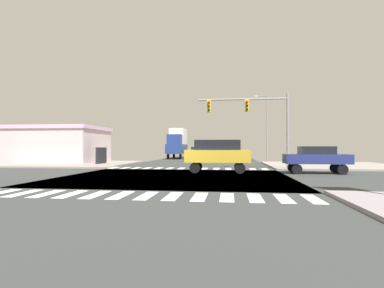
{
  "coord_description": "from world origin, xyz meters",
  "views": [
    {
      "loc": [
        3.33,
        -18.37,
        1.82
      ],
      "look_at": [
        0.06,
        8.12,
        2.1
      ],
      "focal_mm": 28.34,
      "sensor_mm": 36.0,
      "label": 1
    }
  ],
  "objects_px": {
    "sedan_farside_2": "(316,157)",
    "bank_building": "(43,145)",
    "street_lamp": "(265,122)",
    "sedan_queued_3": "(197,151)",
    "box_truck_trailing_1": "(177,143)",
    "traffic_signal_mast": "(251,113)",
    "suv_crossing_1": "(218,153)"
  },
  "relations": [
    {
      "from": "suv_crossing_1",
      "to": "sedan_queued_3",
      "type": "bearing_deg",
      "value": -170.68
    },
    {
      "from": "bank_building",
      "to": "sedan_farside_2",
      "type": "relative_size",
      "value": 3.57
    },
    {
      "from": "bank_building",
      "to": "street_lamp",
      "type": "bearing_deg",
      "value": 14.84
    },
    {
      "from": "sedan_farside_2",
      "to": "street_lamp",
      "type": "bearing_deg",
      "value": -175.2
    },
    {
      "from": "bank_building",
      "to": "suv_crossing_1",
      "type": "distance_m",
      "value": 23.23
    },
    {
      "from": "street_lamp",
      "to": "sedan_queued_3",
      "type": "relative_size",
      "value": 1.97
    },
    {
      "from": "box_truck_trailing_1",
      "to": "suv_crossing_1",
      "type": "bearing_deg",
      "value": 105.93
    },
    {
      "from": "suv_crossing_1",
      "to": "street_lamp",
      "type": "bearing_deg",
      "value": 163.09
    },
    {
      "from": "street_lamp",
      "to": "sedan_queued_3",
      "type": "bearing_deg",
      "value": 135.14
    },
    {
      "from": "traffic_signal_mast",
      "to": "box_truck_trailing_1",
      "type": "distance_m",
      "value": 24.91
    },
    {
      "from": "sedan_farside_2",
      "to": "bank_building",
      "type": "bearing_deg",
      "value": -111.37
    },
    {
      "from": "street_lamp",
      "to": "sedan_queued_3",
      "type": "distance_m",
      "value": 14.43
    },
    {
      "from": "sedan_farside_2",
      "to": "box_truck_trailing_1",
      "type": "distance_m",
      "value": 29.95
    },
    {
      "from": "traffic_signal_mast",
      "to": "sedan_farside_2",
      "type": "bearing_deg",
      "value": -40.81
    },
    {
      "from": "street_lamp",
      "to": "box_truck_trailing_1",
      "type": "height_order",
      "value": "street_lamp"
    },
    {
      "from": "sedan_queued_3",
      "to": "box_truck_trailing_1",
      "type": "distance_m",
      "value": 3.52
    },
    {
      "from": "bank_building",
      "to": "box_truck_trailing_1",
      "type": "relative_size",
      "value": 2.13
    },
    {
      "from": "sedan_farside_2",
      "to": "box_truck_trailing_1",
      "type": "height_order",
      "value": "box_truck_trailing_1"
    },
    {
      "from": "bank_building",
      "to": "sedan_queued_3",
      "type": "distance_m",
      "value": 23.2
    },
    {
      "from": "bank_building",
      "to": "box_truck_trailing_1",
      "type": "height_order",
      "value": "box_truck_trailing_1"
    },
    {
      "from": "sedan_queued_3",
      "to": "traffic_signal_mast",
      "type": "bearing_deg",
      "value": 106.72
    },
    {
      "from": "street_lamp",
      "to": "bank_building",
      "type": "height_order",
      "value": "street_lamp"
    },
    {
      "from": "sedan_queued_3",
      "to": "box_truck_trailing_1",
      "type": "height_order",
      "value": "box_truck_trailing_1"
    },
    {
      "from": "street_lamp",
      "to": "sedan_farside_2",
      "type": "relative_size",
      "value": 1.97
    },
    {
      "from": "bank_building",
      "to": "sedan_queued_3",
      "type": "relative_size",
      "value": 3.57
    },
    {
      "from": "sedan_queued_3",
      "to": "box_truck_trailing_1",
      "type": "xyz_separation_m",
      "value": [
        -3.0,
        -1.15,
        1.45
      ]
    },
    {
      "from": "bank_building",
      "to": "suv_crossing_1",
      "type": "height_order",
      "value": "bank_building"
    },
    {
      "from": "traffic_signal_mast",
      "to": "suv_crossing_1",
      "type": "xyz_separation_m",
      "value": [
        -2.65,
        -3.6,
        -3.23
      ]
    },
    {
      "from": "traffic_signal_mast",
      "to": "sedan_farside_2",
      "type": "distance_m",
      "value": 6.54
    },
    {
      "from": "traffic_signal_mast",
      "to": "sedan_queued_3",
      "type": "bearing_deg",
      "value": 106.72
    },
    {
      "from": "street_lamp",
      "to": "suv_crossing_1",
      "type": "xyz_separation_m",
      "value": [
        -5.35,
        -17.61,
        -3.64
      ]
    },
    {
      "from": "suv_crossing_1",
      "to": "bank_building",
      "type": "bearing_deg",
      "value": -117.52
    }
  ]
}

